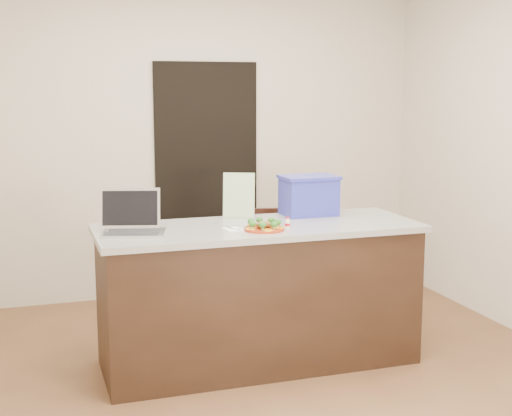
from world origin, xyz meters
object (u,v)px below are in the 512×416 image
object	(u,v)px
island	(259,294)
chair	(262,259)
plate	(264,229)
laptop	(132,221)
yogurt_bottle	(288,224)
napkin	(236,229)
blue_box	(309,195)

from	to	relation	value
island	chair	world-z (taller)	island
plate	laptop	bearing A→B (deg)	166.88
island	yogurt_bottle	distance (m)	0.53
plate	island	bearing A→B (deg)	82.61
napkin	blue_box	world-z (taller)	blue_box
napkin	laptop	size ratio (longest dim) A/B	0.32
plate	napkin	bearing A→B (deg)	153.30
chair	island	bearing A→B (deg)	-98.81
plate	yogurt_bottle	distance (m)	0.16
plate	yogurt_bottle	bearing A→B (deg)	6.28
blue_box	chair	distance (m)	0.80
napkin	chair	xyz separation A→B (m)	(0.47, 0.88, -0.43)
yogurt_bottle	laptop	bearing A→B (deg)	170.09
island	laptop	world-z (taller)	laptop
island	napkin	xyz separation A→B (m)	(-0.18, -0.09, 0.46)
napkin	blue_box	xyz separation A→B (m)	(0.62, 0.33, 0.13)
laptop	chair	xyz separation A→B (m)	(1.09, 0.78, -0.50)
blue_box	laptop	bearing A→B (deg)	-170.86
laptop	blue_box	size ratio (longest dim) A/B	1.11
yogurt_bottle	laptop	world-z (taller)	laptop
plate	blue_box	xyz separation A→B (m)	(0.46, 0.41, 0.13)
napkin	blue_box	distance (m)	0.71
plate	laptop	world-z (taller)	laptop
plate	blue_box	world-z (taller)	blue_box
chair	blue_box	bearing A→B (deg)	-63.48
plate	napkin	size ratio (longest dim) A/B	1.82
plate	yogurt_bottle	xyz separation A→B (m)	(0.16, 0.02, 0.02)
laptop	chair	bearing A→B (deg)	51.32
yogurt_bottle	chair	size ratio (longest dim) A/B	0.08
plate	blue_box	size ratio (longest dim) A/B	0.65
laptop	chair	world-z (taller)	laptop
napkin	island	bearing A→B (deg)	26.23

